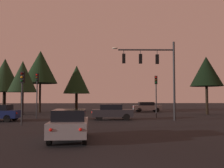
% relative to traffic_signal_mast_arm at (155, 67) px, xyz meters
% --- Properties ---
extents(ground_plane, '(168.00, 168.00, 0.00)m').
position_rel_traffic_signal_mast_arm_xyz_m(ground_plane, '(-5.24, 6.43, -5.05)').
color(ground_plane, black).
rests_on(ground_plane, ground).
extents(traffic_signal_mast_arm, '(5.94, 0.54, 7.43)m').
position_rel_traffic_signal_mast_arm_xyz_m(traffic_signal_mast_arm, '(0.00, 0.00, 0.00)').
color(traffic_signal_mast_arm, '#232326').
rests_on(traffic_signal_mast_arm, ground).
extents(traffic_light_corner_left, '(0.34, 0.38, 4.68)m').
position_rel_traffic_signal_mast_arm_xyz_m(traffic_light_corner_left, '(-11.66, 3.17, -1.76)').
color(traffic_light_corner_left, '#232326').
rests_on(traffic_light_corner_left, ground).
extents(traffic_light_corner_right, '(0.35, 0.38, 4.16)m').
position_rel_traffic_signal_mast_arm_xyz_m(traffic_light_corner_right, '(-11.28, -3.40, -2.10)').
color(traffic_light_corner_right, '#232326').
rests_on(traffic_light_corner_right, ground).
extents(traffic_light_median, '(0.34, 0.38, 4.53)m').
position_rel_traffic_signal_mast_arm_xyz_m(traffic_light_median, '(0.96, 3.78, -1.85)').
color(traffic_light_median, '#232326').
rests_on(traffic_light_median, ground).
extents(car_nearside_lane, '(1.83, 4.23, 1.52)m').
position_rel_traffic_signal_mast_arm_xyz_m(car_nearside_lane, '(-6.83, -10.76, -4.26)').
color(car_nearside_lane, gray).
rests_on(car_nearside_lane, ground).
extents(car_crossing_right, '(3.99, 1.72, 1.52)m').
position_rel_traffic_signal_mast_arm_xyz_m(car_crossing_right, '(-4.00, 1.20, -4.26)').
color(car_crossing_right, '#232328').
rests_on(car_crossing_right, ground).
extents(car_far_lane, '(4.33, 1.98, 1.52)m').
position_rel_traffic_signal_mast_arm_xyz_m(car_far_lane, '(2.32, 15.82, -4.26)').
color(car_far_lane, gray).
rests_on(car_far_lane, ground).
extents(tree_behind_sign, '(4.25, 4.25, 7.37)m').
position_rel_traffic_signal_mast_arm_xyz_m(tree_behind_sign, '(-8.72, 17.65, 0.04)').
color(tree_behind_sign, black).
rests_on(tree_behind_sign, ground).
extents(tree_left_far, '(5.03, 5.03, 9.18)m').
position_rel_traffic_signal_mast_arm_xyz_m(tree_left_far, '(-13.85, 14.68, 1.68)').
color(tree_left_far, black).
rests_on(tree_left_far, ground).
extents(tree_center_horizon, '(4.71, 4.71, 7.85)m').
position_rel_traffic_signal_mast_arm_xyz_m(tree_center_horizon, '(-18.80, 14.16, 0.36)').
color(tree_center_horizon, black).
rests_on(tree_center_horizon, ground).
extents(tree_right_cluster, '(4.20, 4.20, 7.54)m').
position_rel_traffic_signal_mast_arm_xyz_m(tree_right_cluster, '(8.75, 8.67, 0.52)').
color(tree_right_cluster, black).
rests_on(tree_right_cluster, ground).
extents(tree_lot_edge, '(3.62, 3.62, 6.87)m').
position_rel_traffic_signal_mast_arm_xyz_m(tree_lot_edge, '(-14.93, 9.47, -0.20)').
color(tree_lot_edge, black).
rests_on(tree_lot_edge, ground).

